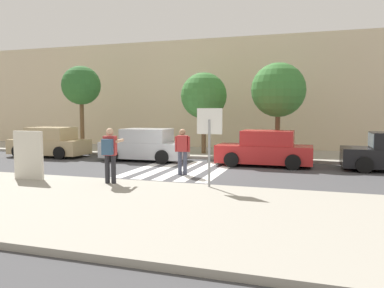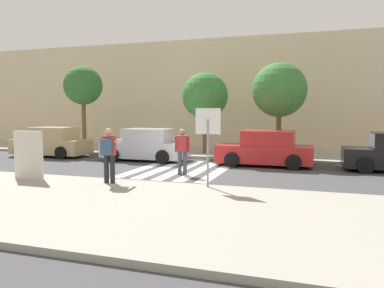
{
  "view_description": "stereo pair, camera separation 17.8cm",
  "coord_description": "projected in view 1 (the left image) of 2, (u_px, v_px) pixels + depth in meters",
  "views": [
    {
      "loc": [
        4.97,
        -14.19,
        2.38
      ],
      "look_at": [
        0.6,
        -0.2,
        1.1
      ],
      "focal_mm": 35.0,
      "sensor_mm": 36.0,
      "label": 1
    },
    {
      "loc": [
        5.14,
        -14.13,
        2.38
      ],
      "look_at": [
        0.6,
        -0.2,
        1.1
      ],
      "focal_mm": 35.0,
      "sensor_mm": 36.0,
      "label": 2
    }
  ],
  "objects": [
    {
      "name": "street_tree_east",
      "position": [
        278.0,
        90.0,
        17.89
      ],
      "size": [
        2.6,
        2.6,
        4.56
      ],
      "color": "brown",
      "rests_on": "sidewalk_far"
    },
    {
      "name": "parked_car_silver",
      "position": [
        145.0,
        146.0,
        18.06
      ],
      "size": [
        4.1,
        1.92,
        1.55
      ],
      "color": "#B7BABF",
      "rests_on": "ground"
    },
    {
      "name": "sidewalk_far",
      "position": [
        215.0,
        153.0,
        20.87
      ],
      "size": [
        60.0,
        4.8,
        0.14
      ],
      "primitive_type": "cube",
      "color": "#9E998C",
      "rests_on": "ground"
    },
    {
      "name": "ground_plane",
      "position": [
        179.0,
        170.0,
        15.17
      ],
      "size": [
        120.0,
        120.0,
        0.0
      ],
      "primitive_type": "plane",
      "color": "#424244"
    },
    {
      "name": "street_tree_west",
      "position": [
        81.0,
        86.0,
        21.7
      ],
      "size": [
        2.24,
        2.24,
        4.87
      ],
      "color": "brown",
      "rests_on": "sidewalk_far"
    },
    {
      "name": "stop_sign",
      "position": [
        209.0,
        130.0,
        11.01
      ],
      "size": [
        0.76,
        0.08,
        2.33
      ],
      "color": "gray",
      "rests_on": "sidewalk_near"
    },
    {
      "name": "crosswalk_stripe_3",
      "position": [
        200.0,
        170.0,
        15.13
      ],
      "size": [
        0.44,
        5.2,
        0.01
      ],
      "primitive_type": "cube",
      "color": "silver",
      "rests_on": "ground"
    },
    {
      "name": "street_tree_center",
      "position": [
        204.0,
        96.0,
        19.77
      ],
      "size": [
        2.43,
        2.43,
        4.29
      ],
      "color": "brown",
      "rests_on": "sidewalk_far"
    },
    {
      "name": "crosswalk_stripe_2",
      "position": [
        181.0,
        169.0,
        15.36
      ],
      "size": [
        0.44,
        5.2,
        0.01
      ],
      "primitive_type": "cube",
      "color": "silver",
      "rests_on": "ground"
    },
    {
      "name": "advertising_board",
      "position": [
        29.0,
        155.0,
        12.32
      ],
      "size": [
        1.1,
        0.11,
        1.6
      ],
      "color": "beige",
      "rests_on": "sidewalk_near"
    },
    {
      "name": "parked_car_tan",
      "position": [
        50.0,
        143.0,
        19.69
      ],
      "size": [
        4.1,
        1.92,
        1.55
      ],
      "color": "tan",
      "rests_on": "ground"
    },
    {
      "name": "pedestrian_crossing",
      "position": [
        182.0,
        149.0,
        14.02
      ],
      "size": [
        0.58,
        0.28,
        1.72
      ],
      "color": "#474C60",
      "rests_on": "ground"
    },
    {
      "name": "photographer_with_backpack",
      "position": [
        110.0,
        151.0,
        11.59
      ],
      "size": [
        0.67,
        0.91,
        1.72
      ],
      "color": "#232328",
      "rests_on": "sidewalk_near"
    },
    {
      "name": "building_facade_far",
      "position": [
        231.0,
        96.0,
        24.76
      ],
      "size": [
        56.0,
        4.0,
        6.85
      ],
      "primitive_type": "cube",
      "color": "beige",
      "rests_on": "ground"
    },
    {
      "name": "crosswalk_stripe_1",
      "position": [
        163.0,
        168.0,
        15.6
      ],
      "size": [
        0.44,
        5.2,
        0.01
      ],
      "primitive_type": "cube",
      "color": "silver",
      "rests_on": "ground"
    },
    {
      "name": "parked_car_red",
      "position": [
        265.0,
        149.0,
        16.36
      ],
      "size": [
        4.1,
        1.92,
        1.55
      ],
      "color": "red",
      "rests_on": "ground"
    },
    {
      "name": "sidewalk_near",
      "position": [
        97.0,
        205.0,
        9.27
      ],
      "size": [
        60.0,
        6.0,
        0.14
      ],
      "primitive_type": "cube",
      "color": "#9E998C",
      "rests_on": "ground"
    },
    {
      "name": "crosswalk_stripe_0",
      "position": [
        145.0,
        168.0,
        15.84
      ],
      "size": [
        0.44,
        5.2,
        0.01
      ],
      "primitive_type": "cube",
      "color": "silver",
      "rests_on": "ground"
    },
    {
      "name": "crosswalk_stripe_4",
      "position": [
        219.0,
        171.0,
        14.89
      ],
      "size": [
        0.44,
        5.2,
        0.01
      ],
      "primitive_type": "cube",
      "color": "silver",
      "rests_on": "ground"
    }
  ]
}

